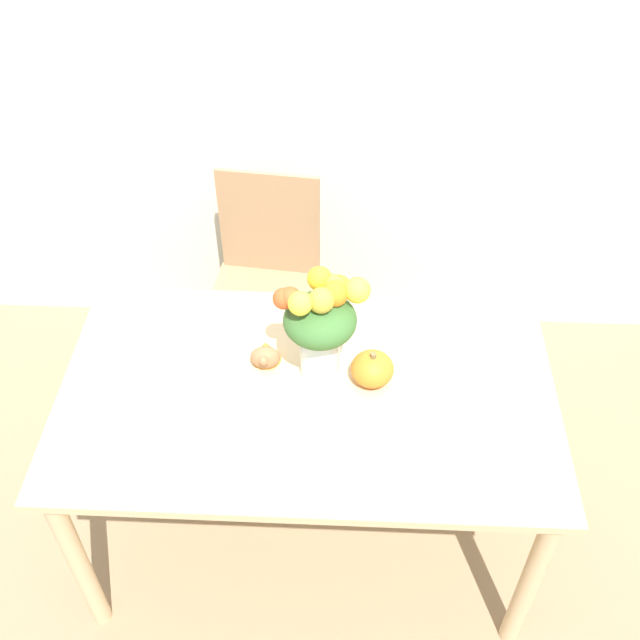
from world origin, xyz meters
The scene contains 7 objects.
ground_plane centered at (0.00, 0.00, 0.00)m, with size 12.00×12.00×0.00m, color #8E7556.
wall_back centered at (0.00, 1.16, 1.35)m, with size 8.00×0.06×2.70m.
dining_table centered at (0.00, 0.00, 0.68)m, with size 1.48×0.86×0.78m.
flower_vase centered at (0.04, 0.08, 0.98)m, with size 0.27×0.23×0.36m.
pumpkin centered at (0.19, 0.05, 0.83)m, with size 0.13×0.13×0.12m.
turkey_figurine centered at (-0.13, 0.11, 0.81)m, with size 0.09×0.12×0.08m.
dining_chair_near_window centered at (-0.22, 0.78, 0.49)m, with size 0.46×0.46×0.94m.
Camera 1 is at (0.10, -1.44, 2.48)m, focal length 42.00 mm.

